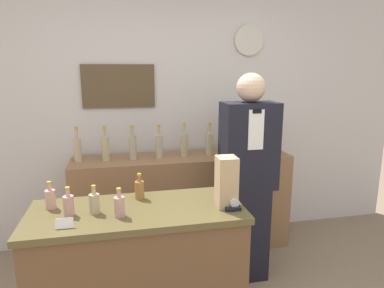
{
  "coord_description": "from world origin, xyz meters",
  "views": [
    {
      "loc": [
        -0.43,
        -1.39,
        1.75
      ],
      "look_at": [
        0.11,
        1.12,
        1.18
      ],
      "focal_mm": 32.0,
      "sensor_mm": 36.0,
      "label": 1
    }
  ],
  "objects_px": {
    "tape_dispenser": "(233,206)",
    "paper_bag": "(226,182)",
    "shopkeeper": "(248,180)",
    "potted_plant": "(255,129)"
  },
  "relations": [
    {
      "from": "tape_dispenser",
      "to": "paper_bag",
      "type": "bearing_deg",
      "value": 110.29
    },
    {
      "from": "shopkeeper",
      "to": "paper_bag",
      "type": "height_order",
      "value": "shopkeeper"
    },
    {
      "from": "paper_bag",
      "to": "potted_plant",
      "type": "bearing_deg",
      "value": 60.66
    },
    {
      "from": "paper_bag",
      "to": "tape_dispenser",
      "type": "relative_size",
      "value": 3.43
    },
    {
      "from": "potted_plant",
      "to": "tape_dispenser",
      "type": "relative_size",
      "value": 4.62
    },
    {
      "from": "shopkeeper",
      "to": "tape_dispenser",
      "type": "bearing_deg",
      "value": -117.49
    },
    {
      "from": "shopkeeper",
      "to": "tape_dispenser",
      "type": "xyz_separation_m",
      "value": [
        -0.36,
        -0.7,
        0.09
      ]
    },
    {
      "from": "paper_bag",
      "to": "tape_dispenser",
      "type": "height_order",
      "value": "paper_bag"
    },
    {
      "from": "shopkeeper",
      "to": "paper_bag",
      "type": "bearing_deg",
      "value": -121.47
    },
    {
      "from": "shopkeeper",
      "to": "potted_plant",
      "type": "distance_m",
      "value": 0.72
    }
  ]
}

